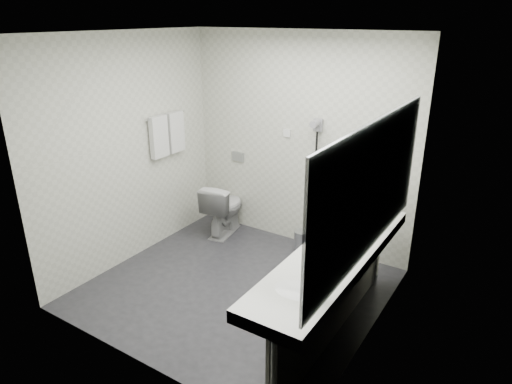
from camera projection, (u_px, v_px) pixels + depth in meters
The scene contains 31 objects.
floor at pixel (236, 288), 4.72m from camera, with size 2.80×2.80×0.00m, color #26252A.
ceiling at pixel (231, 33), 3.81m from camera, with size 2.80×2.80×0.00m, color silver.
wall_back at pixel (299, 143), 5.28m from camera, with size 2.80×2.80×0.00m, color beige.
wall_front at pixel (129, 224), 3.24m from camera, with size 2.80×2.80×0.00m, color beige.
wall_left at pixel (129, 151), 4.97m from camera, with size 2.60×2.60×0.00m, color beige.
wall_right at pixel (380, 206), 3.56m from camera, with size 2.60×2.60×0.00m, color beige.
vanity_counter at pixel (334, 257), 3.70m from camera, with size 0.55×2.20×0.10m, color silver.
vanity_panel at pixel (333, 302), 3.85m from camera, with size 0.03×2.15×0.75m, color gray.
vanity_post_near at pixel (274, 382), 3.02m from camera, with size 0.06×0.06×0.75m, color silver.
vanity_post_far at pixel (377, 253), 4.65m from camera, with size 0.06×0.06×0.75m, color silver.
mirror at pixel (372, 189), 3.34m from camera, with size 0.02×2.20×1.05m, color #B2BCC6.
basin_near at pixel (296, 292), 3.18m from camera, with size 0.40×0.31×0.05m, color silver.
basin_far at pixel (362, 224), 4.20m from camera, with size 0.40×0.31×0.05m, color silver.
faucet_near at pixel (322, 289), 3.05m from camera, with size 0.04×0.04×0.15m, color silver.
faucet_far at pixel (384, 220), 4.07m from camera, with size 0.04×0.04×0.15m, color silver.
soap_bottle_a at pixel (339, 243), 3.70m from camera, with size 0.05×0.05×0.11m, color beige.
soap_bottle_b at pixel (339, 242), 3.75m from camera, with size 0.07×0.07×0.09m, color beige.
soap_bottle_c at pixel (344, 251), 3.57m from camera, with size 0.05×0.05×0.13m, color beige.
glass_left at pixel (356, 241), 3.74m from camera, with size 0.06×0.06×0.11m, color silver.
toilet at pixel (224, 208), 5.80m from camera, with size 0.38×0.67×0.68m, color silver.
flush_plate at pixel (238, 157), 5.81m from camera, with size 0.18×0.02×0.12m, color #B2B5BA.
pedal_bin at pixel (302, 242), 5.40m from camera, with size 0.18×0.18×0.25m, color #B2B5BA.
bin_lid at pixel (302, 232), 5.36m from camera, with size 0.18×0.18×0.01m, color #B2B5BA.
towel_rail at pixel (165, 116), 5.26m from camera, with size 0.02×0.02×0.62m, color silver.
towel_near at pixel (159, 137), 5.23m from camera, with size 0.07×0.24×0.48m, color silver.
towel_far at pixel (176, 132), 5.45m from camera, with size 0.07×0.24×0.48m, color silver.
dryer_cradle at pixel (318, 125), 5.04m from camera, with size 0.10×0.04×0.14m, color gray.
dryer_barrel at pixel (315, 123), 4.98m from camera, with size 0.08×0.08×0.14m, color gray.
dryer_cord at pixel (316, 147), 5.12m from camera, with size 0.02×0.02×0.35m, color black.
switch_plate_a at pixel (287, 133), 5.31m from camera, with size 0.09×0.02×0.09m, color silver.
switch_plate_b at pixel (343, 142), 4.96m from camera, with size 0.09×0.02×0.09m, color silver.
Camera 1 is at (2.35, -3.28, 2.65)m, focal length 31.99 mm.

